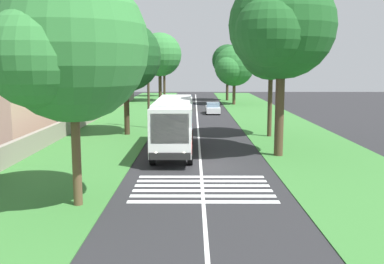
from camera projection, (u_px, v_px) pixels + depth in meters
The scene contains 20 objects.
ground at pixel (201, 167), 26.36m from camera, with size 160.00×160.00×0.00m, color #262628.
grass_verge_left at pixel (111, 130), 41.22m from camera, with size 120.00×8.00×0.04m, color #387533.
grass_verge_right at pixel (285, 131), 41.16m from camera, with size 120.00×8.00×0.04m, color #387533.
centre_line at pixel (198, 131), 41.19m from camera, with size 110.00×0.16×0.01m, color silver.
coach_bus at pixel (174, 122), 30.46m from camera, with size 11.16×2.62×3.73m.
zebra_crossing at pixel (202, 188), 21.70m from camera, with size 4.95×6.80×0.01m.
trailing_car_0 at pixel (181, 116), 47.81m from camera, with size 4.30×1.78×1.43m.
trailing_car_1 at pixel (213, 108), 56.31m from camera, with size 4.30×1.78×1.43m.
trailing_car_2 at pixel (183, 105), 61.98m from camera, with size 4.30×1.78×1.43m.
trailing_car_3 at pixel (187, 100), 70.41m from camera, with size 4.30×1.78×1.43m.
roadside_tree_left_0 at pixel (163, 63), 87.54m from camera, with size 5.18×4.45×9.14m.
roadside_tree_left_1 at pixel (124, 58), 37.94m from camera, with size 7.37×6.12×9.87m.
roadside_tree_left_2 at pixel (70, 50), 18.13m from camera, with size 7.54×6.32×9.91m.
roadside_tree_left_3 at pixel (159, 56), 74.89m from camera, with size 8.66×7.41×11.70m.
roadside_tree_right_0 at pixel (233, 67), 68.92m from camera, with size 7.73×6.28×9.20m.
roadside_tree_right_1 at pixel (279, 29), 28.40m from camera, with size 8.23×6.93×12.02m.
roadside_tree_right_2 at pixel (269, 49), 36.60m from camera, with size 6.51×5.51×10.31m.
roadside_tree_right_3 at pixel (227, 61), 77.14m from camera, with size 6.47×5.46×9.83m.
utility_pole at pixel (148, 85), 42.46m from camera, with size 0.24×1.40×8.10m.
roadside_wall at pixel (87, 117), 46.08m from camera, with size 70.00×0.40×1.36m, color gray.
Camera 1 is at (-25.77, 0.44, 5.94)m, focal length 41.06 mm.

